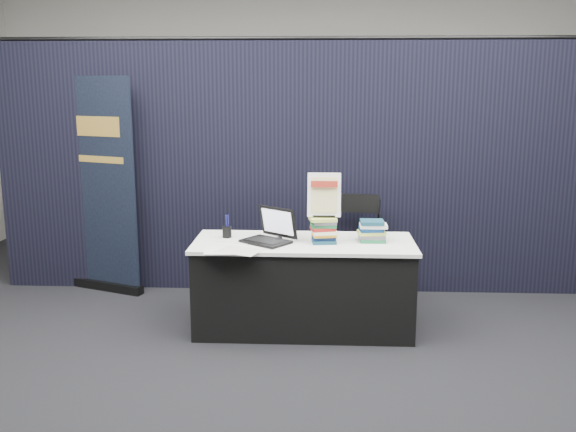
# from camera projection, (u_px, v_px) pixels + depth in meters

# --- Properties ---
(floor) EXTENTS (8.00, 8.00, 0.00)m
(floor) POSITION_uv_depth(u_px,v_px,m) (302.00, 355.00, 4.84)
(floor) COLOR black
(floor) RESTS_ON ground
(wall_back) EXTENTS (8.00, 0.02, 3.50)m
(wall_back) POSITION_uv_depth(u_px,v_px,m) (310.00, 103.00, 8.39)
(wall_back) COLOR #B7B5AD
(wall_back) RESTS_ON floor
(drape_partition) EXTENTS (6.00, 0.08, 2.40)m
(drape_partition) POSITION_uv_depth(u_px,v_px,m) (307.00, 169.00, 6.16)
(drape_partition) COLOR black
(drape_partition) RESTS_ON floor
(display_table) EXTENTS (1.80, 0.75, 0.75)m
(display_table) POSITION_uv_depth(u_px,v_px,m) (304.00, 285.00, 5.30)
(display_table) COLOR black
(display_table) RESTS_ON floor
(laptop) EXTENTS (0.45, 0.47, 0.27)m
(laptop) POSITION_uv_depth(u_px,v_px,m) (266.00, 234.00, 5.21)
(laptop) COLOR black
(laptop) RESTS_ON display_table
(mouse) EXTENTS (0.07, 0.11, 0.03)m
(mouse) POSITION_uv_depth(u_px,v_px,m) (278.00, 239.00, 5.24)
(mouse) COLOR black
(mouse) RESTS_ON display_table
(brochure_left) EXTENTS (0.33, 0.24, 0.00)m
(brochure_left) POSITION_uv_depth(u_px,v_px,m) (225.00, 251.00, 4.93)
(brochure_left) COLOR white
(brochure_left) RESTS_ON display_table
(brochure_mid) EXTENTS (0.38, 0.33, 0.00)m
(brochure_mid) POSITION_uv_depth(u_px,v_px,m) (239.00, 251.00, 4.92)
(brochure_mid) COLOR silver
(brochure_mid) RESTS_ON display_table
(brochure_right) EXTENTS (0.34, 0.28, 0.00)m
(brochure_right) POSITION_uv_depth(u_px,v_px,m) (234.00, 240.00, 5.26)
(brochure_right) COLOR silver
(brochure_right) RESTS_ON display_table
(pen_cup) EXTENTS (0.10, 0.10, 0.10)m
(pen_cup) POSITION_uv_depth(u_px,v_px,m) (227.00, 232.00, 5.33)
(pen_cup) COLOR black
(pen_cup) RESTS_ON display_table
(book_stack_tall) EXTENTS (0.22, 0.18, 0.21)m
(book_stack_tall) POSITION_uv_depth(u_px,v_px,m) (324.00, 230.00, 5.16)
(book_stack_tall) COLOR #154152
(book_stack_tall) RESTS_ON display_table
(book_stack_short) EXTENTS (0.21, 0.17, 0.17)m
(book_stack_short) POSITION_uv_depth(u_px,v_px,m) (372.00, 231.00, 5.21)
(book_stack_short) COLOR #1D6F3F
(book_stack_short) RESTS_ON display_table
(info_sign) EXTENTS (0.27, 0.14, 0.36)m
(info_sign) POSITION_uv_depth(u_px,v_px,m) (324.00, 195.00, 5.13)
(info_sign) COLOR black
(info_sign) RESTS_ON book_stack_tall
(pullup_banner) EXTENTS (0.86, 0.42, 2.08)m
(pullup_banner) POSITION_uv_depth(u_px,v_px,m) (100.00, 198.00, 6.21)
(pullup_banner) COLOR black
(pullup_banner) RESTS_ON floor
(stacking_chair) EXTENTS (0.53, 0.53, 1.01)m
(stacking_chair) POSITION_uv_depth(u_px,v_px,m) (356.00, 246.00, 5.85)
(stacking_chair) COLOR black
(stacking_chair) RESTS_ON floor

